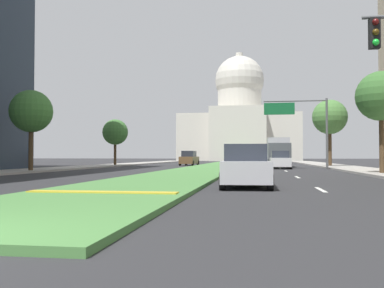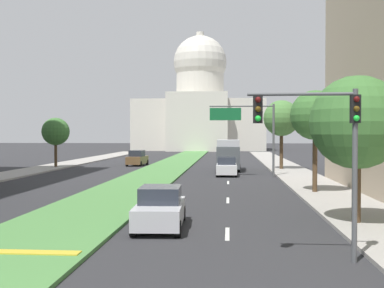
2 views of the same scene
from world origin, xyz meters
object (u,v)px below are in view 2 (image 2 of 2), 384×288
at_px(street_tree_left_far, 56,132).
at_px(sedan_midblock, 227,167).
at_px(traffic_light_near_right, 326,136).
at_px(overhead_guide_sign, 249,125).
at_px(sedan_lead_stopped, 160,208).
at_px(street_tree_right_mid, 315,116).
at_px(sedan_distant, 137,158).
at_px(capitol_building, 200,109).
at_px(street_tree_right_near, 357,123).
at_px(box_truck_delivery, 228,154).
at_px(street_tree_right_far, 281,118).

distance_m(street_tree_left_far, sedan_midblock, 21.02).
distance_m(traffic_light_near_right, overhead_guide_sign, 28.27).
distance_m(sedan_lead_stopped, sedan_midblock, 24.66).
height_order(street_tree_right_mid, street_tree_left_far, street_tree_right_mid).
height_order(street_tree_right_mid, sedan_distant, street_tree_right_mid).
bearing_deg(street_tree_left_far, capitol_building, 78.56).
distance_m(overhead_guide_sign, street_tree_right_near, 22.64).
height_order(street_tree_left_far, sedan_midblock, street_tree_left_far).
bearing_deg(street_tree_right_near, box_truck_delivery, 100.30).
bearing_deg(street_tree_left_far, street_tree_right_near, -52.09).
xyz_separation_m(sedan_lead_stopped, sedan_distant, (-8.23, 37.58, 0.07)).
xyz_separation_m(traffic_light_near_right, box_truck_delivery, (-2.97, 35.55, -2.12)).
bearing_deg(street_tree_right_mid, sedan_distant, 122.47).
height_order(street_tree_right_far, sedan_distant, street_tree_right_far).
bearing_deg(capitol_building, sedan_lead_stopped, -87.51).
bearing_deg(capitol_building, street_tree_right_far, -78.76).
xyz_separation_m(street_tree_left_far, street_tree_right_far, (24.83, -1.11, 1.39)).
bearing_deg(sedan_lead_stopped, street_tree_right_far, 75.21).
relative_size(street_tree_left_far, sedan_lead_stopped, 1.28).
distance_m(capitol_building, street_tree_right_mid, 83.43).
relative_size(capitol_building, traffic_light_near_right, 5.79).
xyz_separation_m(traffic_light_near_right, overhead_guide_sign, (-1.14, 28.24, 0.86)).
distance_m(capitol_building, traffic_light_near_right, 99.50).
relative_size(street_tree_right_near, street_tree_right_far, 0.85).
height_order(street_tree_right_near, sedan_distant, street_tree_right_near).
bearing_deg(overhead_guide_sign, street_tree_right_far, 65.29).
bearing_deg(box_truck_delivery, sedan_midblock, -91.30).
relative_size(street_tree_left_far, sedan_distant, 1.28).
bearing_deg(sedan_lead_stopped, sedan_midblock, 83.94).
distance_m(capitol_building, sedan_distant, 57.27).
bearing_deg(sedan_distant, street_tree_left_far, -149.26).
bearing_deg(box_truck_delivery, overhead_guide_sign, -75.90).
bearing_deg(overhead_guide_sign, sedan_distant, 132.08).
bearing_deg(street_tree_left_far, sedan_distant, 30.74).
relative_size(capitol_building, sedan_midblock, 7.24).
bearing_deg(sedan_distant, street_tree_right_near, -65.88).
bearing_deg(traffic_light_near_right, street_tree_right_mid, 81.10).
distance_m(sedan_lead_stopped, sedan_distant, 38.47).
bearing_deg(sedan_lead_stopped, traffic_light_near_right, -40.26).
height_order(street_tree_left_far, sedan_lead_stopped, street_tree_left_far).
bearing_deg(street_tree_left_far, traffic_light_near_right, -59.36).
bearing_deg(traffic_light_near_right, capitol_building, 95.66).
xyz_separation_m(street_tree_right_near, box_truck_delivery, (-5.39, 29.67, -2.64)).
distance_m(street_tree_right_mid, box_truck_delivery, 20.15).
height_order(traffic_light_near_right, sedan_midblock, traffic_light_near_right).
bearing_deg(sedan_midblock, street_tree_right_mid, -66.20).
relative_size(street_tree_right_mid, street_tree_right_far, 0.90).
xyz_separation_m(street_tree_right_near, street_tree_left_far, (-24.63, 31.62, -0.25)).
distance_m(street_tree_left_far, street_tree_right_far, 24.89).
bearing_deg(box_truck_delivery, street_tree_right_mid, -73.79).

